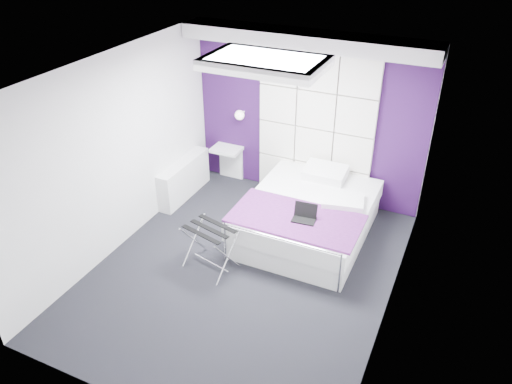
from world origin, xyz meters
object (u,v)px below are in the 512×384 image
(laptop, at_px, (305,215))
(bed, at_px, (308,215))
(wall_lamp, at_px, (241,114))
(radiator, at_px, (184,179))
(nightstand, at_px, (227,149))
(luggage_rack, at_px, (211,248))

(laptop, bearing_deg, bed, 98.22)
(wall_lamp, distance_m, laptop, 2.24)
(radiator, bearing_deg, wall_lamp, 49.90)
(radiator, bearing_deg, nightstand, 61.30)
(wall_lamp, bearing_deg, radiator, -130.10)
(luggage_rack, relative_size, laptop, 2.06)
(luggage_rack, bearing_deg, nightstand, 126.25)
(bed, bearing_deg, wall_lamp, 147.95)
(wall_lamp, bearing_deg, nightstand, -170.76)
(radiator, xyz_separation_m, bed, (2.14, -0.18, 0.00))
(nightstand, relative_size, luggage_rack, 0.78)
(wall_lamp, xyz_separation_m, bed, (1.50, -0.94, -0.92))
(radiator, height_order, laptop, laptop)
(nightstand, distance_m, laptop, 2.32)
(laptop, bearing_deg, nightstand, 138.06)
(radiator, height_order, luggage_rack, luggage_rack)
(luggage_rack, bearing_deg, radiator, 145.93)
(nightstand, bearing_deg, radiator, -118.70)
(wall_lamp, distance_m, radiator, 1.35)
(radiator, distance_m, nightstand, 0.87)
(nightstand, xyz_separation_m, luggage_rack, (0.87, -2.13, -0.28))
(laptop, bearing_deg, radiator, 158.26)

